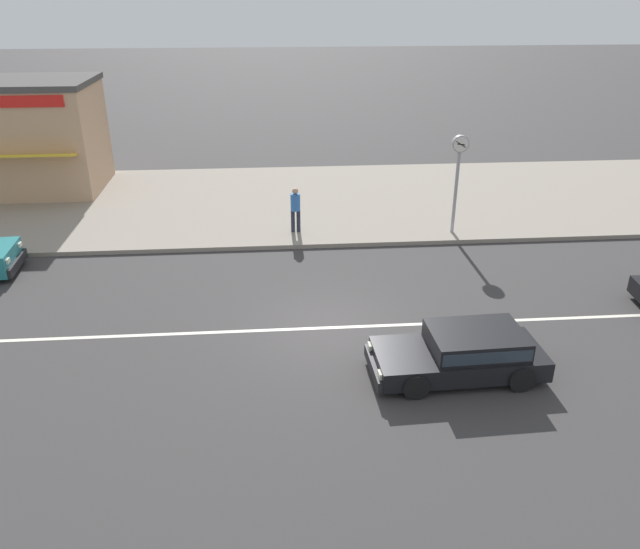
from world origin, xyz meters
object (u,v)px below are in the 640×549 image
(street_clock, at_px, (458,163))
(shopfront_corner_warung, at_px, (18,136))
(pedestrian_near_clock, at_px, (295,207))
(hatchback_black_1, at_px, (464,351))

(street_clock, xyz_separation_m, shopfront_corner_warung, (-17.00, 6.58, -0.23))
(street_clock, relative_size, pedestrian_near_clock, 2.14)
(shopfront_corner_warung, bearing_deg, pedestrian_near_clock, -28.18)
(hatchback_black_1, distance_m, shopfront_corner_warung, 21.35)
(pedestrian_near_clock, xyz_separation_m, shopfront_corner_warung, (-11.39, 6.10, 1.36))
(hatchback_black_1, relative_size, shopfront_corner_warung, 0.61)
(hatchback_black_1, height_order, pedestrian_near_clock, pedestrian_near_clock)
(street_clock, distance_m, pedestrian_near_clock, 5.85)
(shopfront_corner_warung, bearing_deg, street_clock, -21.15)
(hatchback_black_1, height_order, shopfront_corner_warung, shopfront_corner_warung)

